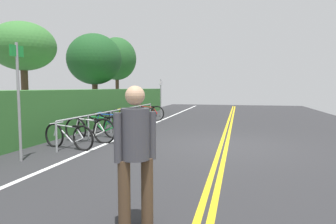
{
  "coord_description": "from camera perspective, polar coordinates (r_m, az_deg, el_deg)",
  "views": [
    {
      "loc": [
        -8.38,
        -0.38,
        1.62
      ],
      "look_at": [
        2.24,
        2.16,
        0.72
      ],
      "focal_mm": 31.58,
      "sensor_mm": 36.0,
      "label": 1
    }
  ],
  "objects": [
    {
      "name": "ground_plane",
      "position": [
        8.55,
        10.72,
        -6.45
      ],
      "size": [
        39.63,
        11.78,
        0.05
      ],
      "primitive_type": "cube",
      "color": "#2B2B2D"
    },
    {
      "name": "centre_line_yellow_inner",
      "position": [
        8.54,
        11.26,
        -6.29
      ],
      "size": [
        35.66,
        0.1,
        0.0
      ],
      "primitive_type": "cube",
      "color": "gold",
      "rests_on": "ground_plane"
    },
    {
      "name": "centre_line_yellow_outer",
      "position": [
        8.55,
        10.18,
        -6.26
      ],
      "size": [
        35.66,
        0.1,
        0.0
      ],
      "primitive_type": "cube",
      "color": "gold",
      "rests_on": "ground_plane"
    },
    {
      "name": "bike_lane_stripe_white",
      "position": [
        9.31,
        -10.31,
        -5.36
      ],
      "size": [
        35.66,
        0.12,
        0.0
      ],
      "primitive_type": "cube",
      "color": "white",
      "rests_on": "ground_plane"
    },
    {
      "name": "bike_rack",
      "position": [
        11.49,
        -9.32,
        -0.37
      ],
      "size": [
        8.18,
        0.05,
        0.8
      ],
      "color": "#9EA0A5",
      "rests_on": "ground_plane"
    },
    {
      "name": "bicycle_0",
      "position": [
        8.29,
        -18.68,
        -4.48
      ],
      "size": [
        0.55,
        1.69,
        0.71
      ],
      "color": "black",
      "rests_on": "ground_plane"
    },
    {
      "name": "bicycle_1",
      "position": [
        9.09,
        -14.87,
        -3.37
      ],
      "size": [
        0.46,
        1.75,
        0.78
      ],
      "color": "black",
      "rests_on": "ground_plane"
    },
    {
      "name": "bicycle_2",
      "position": [
        9.94,
        -12.98,
        -2.72
      ],
      "size": [
        0.46,
        1.7,
        0.75
      ],
      "color": "black",
      "rests_on": "ground_plane"
    },
    {
      "name": "bicycle_3",
      "position": [
        10.71,
        -10.92,
        -2.1
      ],
      "size": [
        0.48,
        1.81,
        0.77
      ],
      "color": "black",
      "rests_on": "ground_plane"
    },
    {
      "name": "bicycle_4",
      "position": [
        11.55,
        -9.56,
        -1.6
      ],
      "size": [
        0.69,
        1.73,
        0.77
      ],
      "color": "black",
      "rests_on": "ground_plane"
    },
    {
      "name": "bicycle_5",
      "position": [
        12.37,
        -7.59,
        -1.13
      ],
      "size": [
        0.46,
        1.73,
        0.78
      ],
      "color": "black",
      "rests_on": "ground_plane"
    },
    {
      "name": "bicycle_6",
      "position": [
        13.25,
        -6.67,
        -0.87
      ],
      "size": [
        0.65,
        1.72,
        0.72
      ],
      "color": "black",
      "rests_on": "ground_plane"
    },
    {
      "name": "bicycle_7",
      "position": [
        13.98,
        -5.58,
        -0.55
      ],
      "size": [
        0.46,
        1.65,
        0.73
      ],
      "color": "black",
      "rests_on": "ground_plane"
    },
    {
      "name": "bicycle_8",
      "position": [
        14.81,
        -3.79,
        -0.16
      ],
      "size": [
        0.49,
        1.71,
        0.77
      ],
      "color": "black",
      "rests_on": "ground_plane"
    },
    {
      "name": "pedestrian",
      "position": [
        3.36,
        -6.3,
        -6.95
      ],
      "size": [
        0.33,
        0.41,
        1.64
      ],
      "color": "#4C3826",
      "rests_on": "ground_plane"
    },
    {
      "name": "sign_post_near",
      "position": [
        7.2,
        -26.93,
        3.55
      ],
      "size": [
        0.36,
        0.06,
        2.59
      ],
      "color": "gray",
      "rests_on": "ground_plane"
    },
    {
      "name": "sign_post_far",
      "position": [
        16.25,
        -1.4,
        3.44
      ],
      "size": [
        0.36,
        0.1,
        2.07
      ],
      "color": "gray",
      "rests_on": "ground_plane"
    },
    {
      "name": "hedge_backdrop",
      "position": [
        13.57,
        -13.64,
        1.01
      ],
      "size": [
        17.13,
        1.32,
        1.54
      ],
      "primitive_type": "cube",
      "color": "#387533",
      "rests_on": "ground_plane"
    },
    {
      "name": "tree_mid",
      "position": [
        12.69,
        -26.17,
        11.19
      ],
      "size": [
        2.42,
        2.42,
        4.09
      ],
      "color": "#473323",
      "rests_on": "ground_plane"
    },
    {
      "name": "tree_far_right",
      "position": [
        15.5,
        -14.03,
        9.79
      ],
      "size": [
        2.72,
        2.72,
        4.31
      ],
      "color": "#473323",
      "rests_on": "ground_plane"
    },
    {
      "name": "tree_extra",
      "position": [
        20.03,
        -9.84,
        10.04
      ],
      "size": [
        2.55,
        2.55,
        4.9
      ],
      "color": "#473323",
      "rests_on": "ground_plane"
    }
  ]
}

